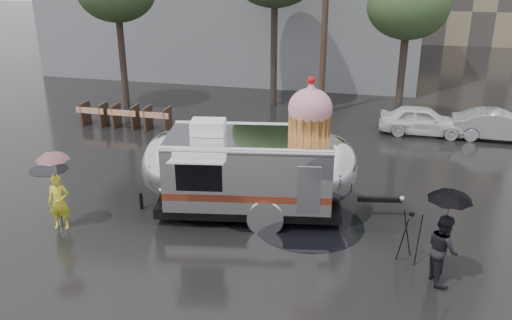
% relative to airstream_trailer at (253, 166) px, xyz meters
% --- Properties ---
extents(ground, '(120.00, 120.00, 0.00)m').
position_rel_airstream_trailer_xyz_m(ground, '(-1.78, -3.32, -1.48)').
color(ground, black).
rests_on(ground, ground).
extents(puddles, '(13.48, 8.88, 0.01)m').
position_rel_airstream_trailer_xyz_m(puddles, '(-0.27, -1.46, -1.48)').
color(puddles, black).
rests_on(puddles, ground).
extents(utility_pole, '(1.60, 0.28, 9.00)m').
position_rel_airstream_trailer_xyz_m(utility_pole, '(0.72, 10.68, 3.14)').
color(utility_pole, '#473323').
rests_on(utility_pole, ground).
extents(tree_right, '(3.36, 3.36, 6.42)m').
position_rel_airstream_trailer_xyz_m(tree_right, '(4.22, 9.68, 3.57)').
color(tree_right, '#382D26').
rests_on(tree_right, ground).
extents(barricade_row, '(4.30, 0.80, 1.00)m').
position_rel_airstream_trailer_xyz_m(barricade_row, '(-7.33, 6.64, -0.96)').
color(barricade_row, '#473323').
rests_on(barricade_row, ground).
extents(airstream_trailer, '(7.78, 3.77, 4.23)m').
position_rel_airstream_trailer_xyz_m(airstream_trailer, '(0.00, 0.00, 0.00)').
color(airstream_trailer, silver).
rests_on(airstream_trailer, ground).
extents(person_left, '(0.66, 0.53, 1.60)m').
position_rel_airstream_trailer_xyz_m(person_left, '(-5.02, -2.16, -0.69)').
color(person_left, gold).
rests_on(person_left, ground).
extents(umbrella_pink, '(1.11, 1.11, 2.31)m').
position_rel_airstream_trailer_xyz_m(umbrella_pink, '(-5.02, -2.16, 0.44)').
color(umbrella_pink, '#D0878D').
rests_on(umbrella_pink, ground).
extents(person_right, '(0.67, 0.92, 1.72)m').
position_rel_airstream_trailer_xyz_m(person_right, '(5.14, -2.42, -0.62)').
color(person_right, black).
rests_on(person_right, ground).
extents(umbrella_black, '(1.24, 1.24, 2.39)m').
position_rel_airstream_trailer_xyz_m(umbrella_black, '(5.14, -2.42, 0.49)').
color(umbrella_black, black).
rests_on(umbrella_black, ground).
extents(tripod, '(0.55, 0.54, 1.36)m').
position_rel_airstream_trailer_xyz_m(tripod, '(4.43, -1.67, -0.70)').
color(tripod, black).
rests_on(tripod, ground).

